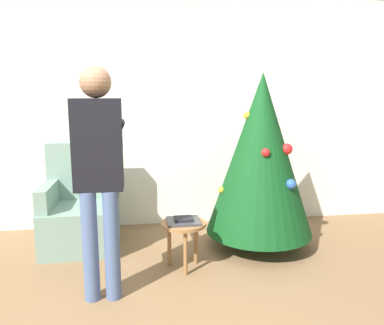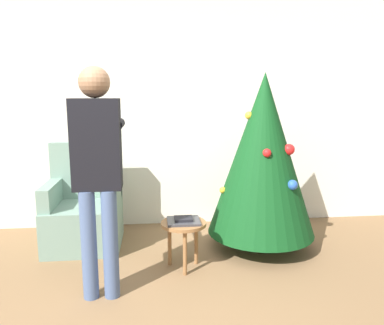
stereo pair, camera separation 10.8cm
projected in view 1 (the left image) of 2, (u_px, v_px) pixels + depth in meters
wall_back at (135, 114)px, 4.40m from camera, size 8.00×0.06×2.70m
christmas_tree at (261, 154)px, 3.78m from camera, size 1.09×1.09×1.79m
armchair at (82, 212)px, 3.91m from camera, size 0.75×0.72×1.07m
person_standing at (98, 164)px, 2.80m from camera, size 0.39×0.57×1.78m
side_stool at (183, 229)px, 3.39m from camera, size 0.41×0.41×0.44m
laptop at (183, 221)px, 3.37m from camera, size 0.29×0.26×0.02m
book at (183, 219)px, 3.37m from camera, size 0.16×0.14×0.02m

